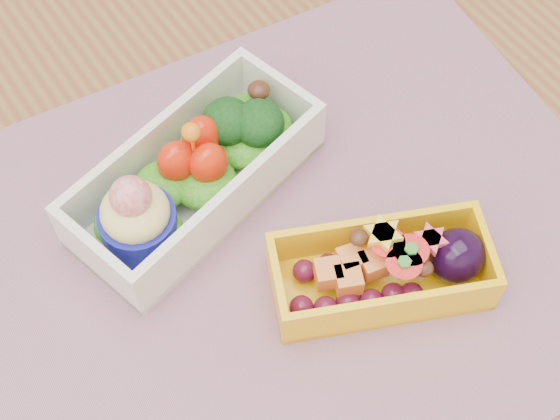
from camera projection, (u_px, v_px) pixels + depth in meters
table at (279, 309)px, 0.67m from camera, size 1.20×0.80×0.75m
placemat at (275, 247)px, 0.59m from camera, size 0.55×0.45×0.00m
bento_white at (194, 175)px, 0.59m from camera, size 0.21×0.13×0.08m
bento_yellow at (386, 270)px, 0.55m from camera, size 0.16×0.12×0.05m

